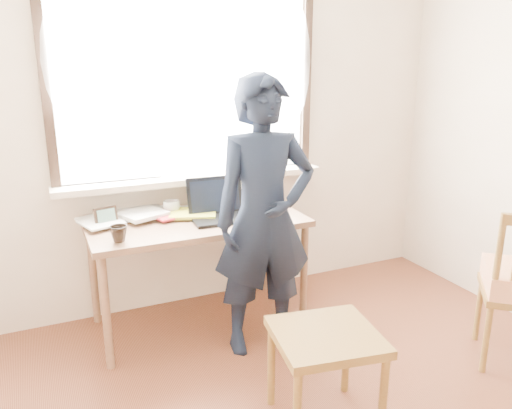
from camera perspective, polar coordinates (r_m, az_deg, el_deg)
name	(u,v)px	position (r m, az deg, el deg)	size (l,w,h in m)	color
room_shell	(381,79)	(1.89, 14.10, 13.75)	(3.52, 4.02, 2.61)	beige
desk	(197,230)	(3.23, -6.78, -2.97)	(1.36, 0.68, 0.73)	brown
laptop	(219,209)	(3.21, -4.29, -0.50)	(0.38, 0.32, 0.25)	black
mug_white	(171,207)	(3.34, -9.64, -0.29)	(0.11, 0.11, 0.09)	white
mug_dark	(119,234)	(2.88, -15.42, -3.25)	(0.10, 0.10, 0.09)	black
mouse	(276,211)	(3.29, 2.28, -0.79)	(0.09, 0.06, 0.03)	black
desk_clutter	(126,216)	(3.30, -14.59, -1.26)	(0.80, 0.54, 0.03)	gold
book_a	(140,215)	(3.31, -13.16, -1.19)	(0.22, 0.29, 0.03)	white
book_b	(237,201)	(3.56, -2.19, 0.36)	(0.18, 0.24, 0.02)	white
picture_frame	(106,217)	(3.17, -16.77, -1.41)	(0.14, 0.04, 0.11)	black
work_chair	(326,347)	(2.45, 7.96, -15.82)	(0.54, 0.53, 0.49)	brown
person	(264,218)	(2.89, 0.96, -1.58)	(0.60, 0.39, 1.64)	black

